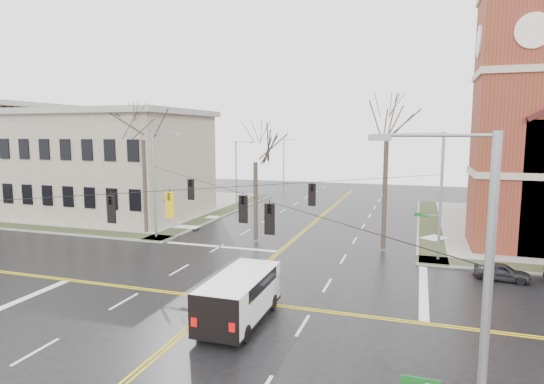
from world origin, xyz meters
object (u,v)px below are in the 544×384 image
(parked_car_a, at_px, (502,272))
(tree_nw_near, at_px, (255,157))
(tree_ne, at_px, (387,131))
(signal_pole_nw, at_px, (156,182))
(cargo_van, at_px, (242,293))
(tree_nw_far, at_px, (143,134))
(streetlight_north_a, at_px, (237,172))
(signal_pole_ne, at_px, (438,192))
(streetlight_north_b, at_px, (285,162))
(signal_pole_se, at_px, (477,322))

(parked_car_a, distance_m, tree_nw_near, 19.76)
(parked_car_a, bearing_deg, tree_ne, 63.82)
(signal_pole_nw, xyz_separation_m, cargo_van, (13.32, -13.80, -3.59))
(signal_pole_nw, distance_m, parked_car_a, 26.97)
(cargo_van, bearing_deg, tree_nw_far, 135.06)
(signal_pole_nw, relative_size, streetlight_north_a, 1.12)
(signal_pole_ne, height_order, signal_pole_nw, same)
(signal_pole_ne, xyz_separation_m, tree_ne, (-3.78, 1.91, 4.25))
(signal_pole_ne, bearing_deg, streetlight_north_a, 143.10)
(signal_pole_ne, distance_m, streetlight_north_b, 42.61)
(cargo_van, relative_size, tree_nw_far, 0.49)
(streetlight_north_a, relative_size, tree_nw_far, 0.64)
(tree_nw_near, relative_size, tree_ne, 0.77)
(signal_pole_ne, xyz_separation_m, cargo_van, (-9.32, -13.80, -3.59))
(signal_pole_nw, bearing_deg, parked_car_a, -6.97)
(signal_pole_ne, distance_m, signal_pole_nw, 22.64)
(signal_pole_nw, distance_m, tree_ne, 19.43)
(cargo_van, relative_size, tree_nw_near, 0.62)
(tree_ne, bearing_deg, signal_pole_nw, -174.21)
(streetlight_north_a, xyz_separation_m, streetlight_north_b, (0.00, 20.00, 0.00))
(signal_pole_nw, distance_m, cargo_van, 19.51)
(cargo_van, xyz_separation_m, parked_car_a, (13.09, 10.57, -0.81))
(streetlight_north_b, xyz_separation_m, cargo_van, (12.65, -50.30, -3.11))
(streetlight_north_b, bearing_deg, signal_pole_se, -69.73)
(streetlight_north_b, relative_size, tree_nw_far, 0.64)
(signal_pole_ne, distance_m, streetlight_north_a, 27.48)
(parked_car_a, bearing_deg, streetlight_north_b, 41.03)
(parked_car_a, bearing_deg, tree_nw_far, 88.72)
(signal_pole_nw, relative_size, tree_ne, 0.71)
(parked_car_a, xyz_separation_m, tree_nw_far, (-28.52, 4.70, 8.46))
(tree_nw_far, height_order, tree_ne, tree_ne)
(tree_nw_far, bearing_deg, signal_pole_ne, -3.41)
(streetlight_north_a, xyz_separation_m, tree_nw_far, (-2.78, -15.03, 4.54))
(streetlight_north_a, bearing_deg, tree_ne, -38.72)
(tree_nw_near, bearing_deg, signal_pole_se, -60.02)
(signal_pole_ne, bearing_deg, parked_car_a, -40.62)
(signal_pole_se, xyz_separation_m, tree_ne, (-3.78, 24.91, 4.25))
(cargo_van, distance_m, parked_car_a, 16.84)
(signal_pole_ne, distance_m, parked_car_a, 6.63)
(signal_pole_se, bearing_deg, signal_pole_nw, 134.55)
(cargo_van, height_order, tree_ne, tree_ne)
(signal_pole_se, height_order, cargo_van, signal_pole_se)
(signal_pole_nw, xyz_separation_m, streetlight_north_b, (0.67, 36.50, -0.48))
(signal_pole_se, relative_size, tree_ne, 0.71)
(signal_pole_ne, xyz_separation_m, streetlight_north_b, (-21.97, 36.50, -0.48))
(signal_pole_ne, height_order, parked_car_a, signal_pole_ne)
(signal_pole_ne, distance_m, tree_nw_far, 25.13)
(cargo_van, xyz_separation_m, tree_ne, (5.54, 15.71, 7.84))
(signal_pole_ne, bearing_deg, tree_nw_near, 173.36)
(signal_pole_se, xyz_separation_m, streetlight_north_b, (-21.97, 59.50, -0.48))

